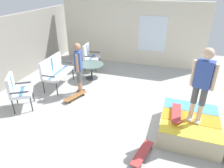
# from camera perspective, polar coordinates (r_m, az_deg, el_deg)

# --- Properties ---
(ground_plane) EXTENTS (12.00, 12.00, 0.10)m
(ground_plane) POSITION_cam_1_polar(r_m,az_deg,el_deg) (5.83, 0.98, -7.69)
(ground_plane) COLOR #A8A8A3
(house_facade) EXTENTS (0.23, 6.00, 2.60)m
(house_facade) POSITION_cam_1_polar(r_m,az_deg,el_deg) (8.82, 5.44, 13.99)
(house_facade) COLOR beige
(house_facade) RESTS_ON ground_plane
(skate_ramp) EXTENTS (1.50, 1.93, 0.47)m
(skate_ramp) POSITION_cam_1_polar(r_m,az_deg,el_deg) (5.20, 21.02, -10.85)
(skate_ramp) COLOR tan
(skate_ramp) RESTS_ON ground_plane
(patio_bench) EXTENTS (1.27, 0.60, 1.02)m
(patio_bench) POSITION_cam_1_polar(r_m,az_deg,el_deg) (7.10, -15.66, 4.01)
(patio_bench) COLOR #38383D
(patio_bench) RESTS_ON ground_plane
(patio_chair_near_house) EXTENTS (0.67, 0.60, 1.02)m
(patio_chair_near_house) POSITION_cam_1_polar(r_m,az_deg,el_deg) (8.28, -6.36, 8.14)
(patio_chair_near_house) COLOR #38383D
(patio_chair_near_house) RESTS_ON ground_plane
(patio_chair_by_wall) EXTENTS (0.82, 0.80, 1.02)m
(patio_chair_by_wall) POSITION_cam_1_polar(r_m,az_deg,el_deg) (6.17, -25.14, -1.25)
(patio_chair_by_wall) COLOR #38383D
(patio_chair_by_wall) RESTS_ON ground_plane
(patio_table) EXTENTS (0.90, 0.90, 0.57)m
(patio_table) POSITION_cam_1_polar(r_m,az_deg,el_deg) (7.50, -5.78, 4.41)
(patio_table) COLOR #38383D
(patio_table) RESTS_ON ground_plane
(person_watching) EXTENTS (0.46, 0.31, 1.65)m
(person_watching) POSITION_cam_1_polar(r_m,az_deg,el_deg) (6.32, -9.34, 5.16)
(person_watching) COLOR black
(person_watching) RESTS_ON ground_plane
(person_skater) EXTENTS (0.31, 0.46, 1.68)m
(person_skater) POSITION_cam_1_polar(r_m,az_deg,el_deg) (4.52, 23.94, 0.70)
(person_skater) COLOR silver
(person_skater) RESTS_ON skate_ramp
(skateboard_by_bench) EXTENTS (0.82, 0.47, 0.10)m
(skateboard_by_bench) POSITION_cam_1_polar(r_m,az_deg,el_deg) (6.39, -10.24, -3.37)
(skateboard_by_bench) COLOR brown
(skateboard_by_bench) RESTS_ON ground_plane
(skateboard_spare) EXTENTS (0.82, 0.38, 0.10)m
(skateboard_spare) POSITION_cam_1_polar(r_m,az_deg,el_deg) (4.49, 8.47, -18.56)
(skateboard_spare) COLOR #B23838
(skateboard_spare) RESTS_ON ground_plane
(skateboard_on_ramp) EXTENTS (0.80, 0.22, 0.10)m
(skateboard_on_ramp) POSITION_cam_1_polar(r_m,az_deg,el_deg) (4.95, 17.55, -7.77)
(skateboard_on_ramp) COLOR #B23838
(skateboard_on_ramp) RESTS_ON skate_ramp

